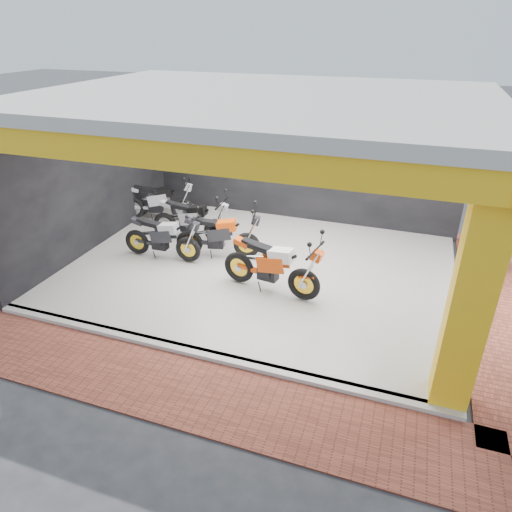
{
  "coord_description": "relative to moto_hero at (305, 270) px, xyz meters",
  "views": [
    {
      "loc": [
        2.8,
        -6.24,
        4.83
      ],
      "look_at": [
        0.26,
        0.99,
        0.9
      ],
      "focal_mm": 32.0,
      "sensor_mm": 36.0,
      "label": 1
    }
  ],
  "objects": [
    {
      "name": "back_wall",
      "position": [
        -1.21,
        4.08,
        0.98
      ],
      "size": [
        8.2,
        0.2,
        3.5
      ],
      "primitive_type": "cube",
      "color": "black",
      "rests_on": "ground"
    },
    {
      "name": "moto_row_a",
      "position": [
        -2.77,
        0.68,
        -0.07
      ],
      "size": [
        1.97,
        0.78,
        1.19
      ],
      "primitive_type": null,
      "rotation": [
        0.0,
        0.0,
        0.03
      ],
      "color": "black",
      "rests_on": "showroom_floor"
    },
    {
      "name": "floor_kerb",
      "position": [
        -1.21,
        -2.04,
        -0.72
      ],
      "size": [
        8.0,
        0.2,
        0.1
      ],
      "primitive_type": "cube",
      "color": "white",
      "rests_on": "ground"
    },
    {
      "name": "showroom_floor",
      "position": [
        -1.21,
        0.98,
        -0.72
      ],
      "size": [
        8.0,
        6.0,
        0.1
      ],
      "primitive_type": "cube",
      "color": "white",
      "rests_on": "ground"
    },
    {
      "name": "left_wall",
      "position": [
        -5.31,
        0.98,
        0.98
      ],
      "size": [
        0.2,
        6.2,
        3.5
      ],
      "primitive_type": "cube",
      "color": "black",
      "rests_on": "ground"
    },
    {
      "name": "corner_column",
      "position": [
        2.54,
        -1.77,
        0.98
      ],
      "size": [
        0.5,
        0.5,
        3.5
      ],
      "primitive_type": "cube",
      "color": "yellow",
      "rests_on": "ground"
    },
    {
      "name": "header_beam_right",
      "position": [
        2.79,
        0.98,
        2.53
      ],
      "size": [
        0.3,
        6.4,
        0.4
      ],
      "primitive_type": "cube",
      "color": "yellow",
      "rests_on": "corner_column"
    },
    {
      "name": "moto_row_d",
      "position": [
        -4.01,
        2.78,
        -0.05
      ],
      "size": [
        2.15,
        1.28,
        1.24
      ],
      "primitive_type": null,
      "rotation": [
        0.0,
        0.0,
        0.28
      ],
      "color": "#ABADB3",
      "rests_on": "showroom_floor"
    },
    {
      "name": "moto_hero",
      "position": [
        0.0,
        0.0,
        0.0
      ],
      "size": [
        2.28,
        1.14,
        1.33
      ],
      "primitive_type": null,
      "rotation": [
        0.0,
        0.0,
        -0.16
      ],
      "color": "#D64209",
      "rests_on": "showroom_floor"
    },
    {
      "name": "header_beam_front",
      "position": [
        -1.21,
        -2.02,
        2.53
      ],
      "size": [
        8.4,
        0.3,
        0.4
      ],
      "primitive_type": "cube",
      "color": "yellow",
      "rests_on": "corner_column"
    },
    {
      "name": "ground",
      "position": [
        -1.21,
        -1.02,
        -0.77
      ],
      "size": [
        80.0,
        80.0,
        0.0
      ],
      "primitive_type": "plane",
      "color": "#2D2D30",
      "rests_on": "ground"
    },
    {
      "name": "moto_row_b",
      "position": [
        -2.58,
        1.76,
        -0.04
      ],
      "size": [
        2.08,
        0.84,
        1.25
      ],
      "primitive_type": null,
      "rotation": [
        0.0,
        0.0,
        0.04
      ],
      "color": "#999BA0",
      "rests_on": "showroom_floor"
    },
    {
      "name": "paver_right",
      "position": [
        3.59,
        0.98,
        -0.75
      ],
      "size": [
        1.4,
        7.0,
        0.03
      ],
      "primitive_type": "cube",
      "color": "#9A4632",
      "rests_on": "ground"
    },
    {
      "name": "paver_front",
      "position": [
        -1.21,
        -2.82,
        -0.75
      ],
      "size": [
        9.0,
        1.4,
        0.03
      ],
      "primitive_type": "cube",
      "color": "#9A4632",
      "rests_on": "ground"
    },
    {
      "name": "moto_row_c",
      "position": [
        -1.62,
        1.29,
        -0.06
      ],
      "size": [
        2.12,
        1.19,
        1.22
      ],
      "primitive_type": null,
      "rotation": [
        0.0,
        0.0,
        0.24
      ],
      "color": "black",
      "rests_on": "showroom_floor"
    },
    {
      "name": "showroom_ceiling",
      "position": [
        -1.21,
        0.98,
        2.83
      ],
      "size": [
        8.4,
        6.4,
        0.2
      ],
      "primitive_type": "cube",
      "color": "beige",
      "rests_on": "corner_column"
    }
  ]
}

